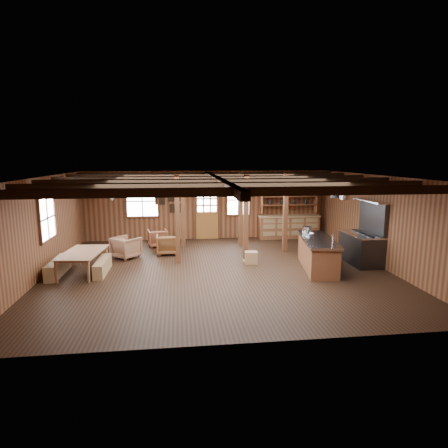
# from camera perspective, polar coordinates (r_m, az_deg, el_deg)

# --- Properties ---
(room) EXTENTS (10.04, 9.04, 2.84)m
(room) POSITION_cam_1_polar(r_m,az_deg,el_deg) (10.98, -0.84, -0.07)
(room) COLOR black
(room) RESTS_ON ground
(ceiling_joists) EXTENTS (9.80, 8.82, 0.18)m
(ceiling_joists) POSITION_cam_1_polar(r_m,az_deg,el_deg) (11.00, -0.96, 6.67)
(ceiling_joists) COLOR black
(ceiling_joists) RESTS_ON ceiling
(timber_posts) EXTENTS (3.95, 2.35, 2.80)m
(timber_posts) POSITION_cam_1_polar(r_m,az_deg,el_deg) (13.08, 0.45, 1.59)
(timber_posts) COLOR #472214
(timber_posts) RESTS_ON floor
(back_door) EXTENTS (1.02, 0.08, 2.15)m
(back_door) POSITION_cam_1_polar(r_m,az_deg,el_deg) (15.43, -2.60, 0.96)
(back_door) COLOR brown
(back_door) RESTS_ON floor
(window_back_left) EXTENTS (1.32, 0.06, 1.32)m
(window_back_left) POSITION_cam_1_polar(r_m,az_deg,el_deg) (15.37, -12.35, 3.40)
(window_back_left) COLOR white
(window_back_left) RESTS_ON wall_back
(window_back_right) EXTENTS (1.02, 0.06, 1.32)m
(window_back_right) POSITION_cam_1_polar(r_m,az_deg,el_deg) (15.50, 2.18, 3.68)
(window_back_right) COLOR white
(window_back_right) RESTS_ON wall_back
(window_left) EXTENTS (0.14, 1.24, 1.32)m
(window_left) POSITION_cam_1_polar(r_m,az_deg,el_deg) (12.00, -25.39, 0.79)
(window_left) COLOR white
(window_left) RESTS_ON wall_back
(notice_boards) EXTENTS (1.08, 0.03, 0.90)m
(notice_boards) POSITION_cam_1_polar(r_m,az_deg,el_deg) (15.30, -8.24, 3.65)
(notice_boards) COLOR beige
(notice_boards) RESTS_ON wall_back
(back_counter) EXTENTS (2.55, 0.60, 2.45)m
(back_counter) POSITION_cam_1_polar(r_m,az_deg,el_deg) (15.86, 9.82, 0.04)
(back_counter) COLOR brown
(back_counter) RESTS_ON floor
(pendant_lamps) EXTENTS (1.86, 2.36, 0.66)m
(pendant_lamps) POSITION_cam_1_polar(r_m,az_deg,el_deg) (11.85, -12.30, 4.61)
(pendant_lamps) COLOR #313133
(pendant_lamps) RESTS_ON ceiling
(pot_rack) EXTENTS (0.44, 3.00, 0.46)m
(pot_rack) POSITION_cam_1_polar(r_m,az_deg,el_deg) (11.84, 15.24, 4.74)
(pot_rack) COLOR #313133
(pot_rack) RESTS_ON ceiling
(kitchen_island) EXTENTS (1.29, 2.61, 1.20)m
(kitchen_island) POSITION_cam_1_polar(r_m,az_deg,el_deg) (11.71, 14.07, -4.35)
(kitchen_island) COLOR brown
(kitchen_island) RESTS_ON floor
(step_stool) EXTENTS (0.47, 0.35, 0.39)m
(step_stool) POSITION_cam_1_polar(r_m,az_deg,el_deg) (11.98, 4.15, -5.13)
(step_stool) COLOR olive
(step_stool) RESTS_ON floor
(commercial_range) EXTENTS (0.84, 1.65, 2.03)m
(commercial_range) POSITION_cam_1_polar(r_m,az_deg,el_deg) (12.69, 20.43, -2.76)
(commercial_range) COLOR #313133
(commercial_range) RESTS_ON floor
(dining_table) EXTENTS (1.22, 1.95, 0.65)m
(dining_table) POSITION_cam_1_polar(r_m,az_deg,el_deg) (11.64, -20.48, -5.56)
(dining_table) COLOR brown
(dining_table) RESTS_ON floor
(bench_wall) EXTENTS (0.30, 1.60, 0.44)m
(bench_wall) POSITION_cam_1_polar(r_m,az_deg,el_deg) (11.86, -23.98, -6.04)
(bench_wall) COLOR olive
(bench_wall) RESTS_ON floor
(bench_aisle) EXTENTS (0.28, 1.48, 0.41)m
(bench_aisle) POSITION_cam_1_polar(r_m,az_deg,el_deg) (11.56, -18.02, -6.14)
(bench_aisle) COLOR olive
(bench_aisle) RESTS_ON floor
(armchair_a) EXTENTS (0.77, 0.79, 0.69)m
(armchair_a) POSITION_cam_1_polar(r_m,az_deg,el_deg) (13.23, -8.63, -3.09)
(armchair_a) COLOR brown
(armchair_a) RESTS_ON floor
(armchair_b) EXTENTS (0.82, 0.83, 0.65)m
(armchair_b) POSITION_cam_1_polar(r_m,az_deg,el_deg) (14.39, -10.06, -2.12)
(armchair_b) COLOR brown
(armchair_b) RESTS_ON floor
(armchair_c) EXTENTS (1.11, 1.11, 0.72)m
(armchair_c) POSITION_cam_1_polar(r_m,az_deg,el_deg) (13.01, -14.67, -3.45)
(armchair_c) COLOR brown
(armchair_c) RESTS_ON floor
(counter_pot) EXTENTS (0.29, 0.29, 0.18)m
(counter_pot) POSITION_cam_1_polar(r_m,az_deg,el_deg) (12.51, 12.54, -0.78)
(counter_pot) COLOR silver
(counter_pot) RESTS_ON kitchen_island
(bowl) EXTENTS (0.33, 0.33, 0.06)m
(bowl) POSITION_cam_1_polar(r_m,az_deg,el_deg) (12.02, 12.90, -1.50)
(bowl) COLOR silver
(bowl) RESTS_ON kitchen_island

